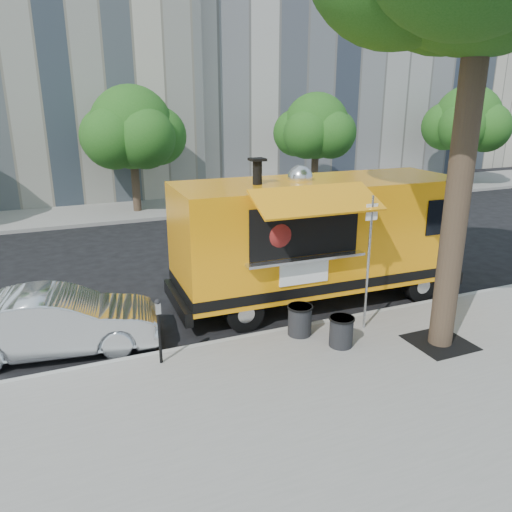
{
  "coord_description": "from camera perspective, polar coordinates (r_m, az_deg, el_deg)",
  "views": [
    {
      "loc": [
        -4.62,
        -10.03,
        5.09
      ],
      "look_at": [
        -0.43,
        0.0,
        1.62
      ],
      "focal_mm": 35.0,
      "sensor_mm": 36.0,
      "label": 1
    }
  ],
  "objects": [
    {
      "name": "building_mid",
      "position": [
        37.31,
        4.42,
        25.19
      ],
      "size": [
        20.0,
        14.0,
        20.0
      ],
      "primitive_type": "cube",
      "color": "#ACA7A1",
      "rests_on": "ground"
    },
    {
      "name": "curb",
      "position": [
        11.37,
        3.86,
        -8.51
      ],
      "size": [
        60.0,
        0.14,
        0.16
      ],
      "primitive_type": "cube",
      "color": "#999993",
      "rests_on": "ground"
    },
    {
      "name": "trash_bin_right",
      "position": [
        10.56,
        9.72,
        -8.41
      ],
      "size": [
        0.53,
        0.53,
        0.64
      ],
      "color": "black",
      "rests_on": "sidewalk"
    },
    {
      "name": "far_sidewalk",
      "position": [
        24.5,
        -11.37,
        5.52
      ],
      "size": [
        60.0,
        5.0,
        0.15
      ],
      "primitive_type": "cube",
      "color": "gray",
      "rests_on": "ground"
    },
    {
      "name": "far_tree_c",
      "position": [
        25.78,
        6.9,
        14.51
      ],
      "size": [
        3.24,
        3.24,
        5.21
      ],
      "color": "#33261C",
      "rests_on": "far_sidewalk"
    },
    {
      "name": "building_right",
      "position": [
        48.64,
        24.26,
        19.66
      ],
      "size": [
        16.0,
        12.0,
        16.0
      ],
      "primitive_type": "cube",
      "color": "beige",
      "rests_on": "ground"
    },
    {
      "name": "tree_well",
      "position": [
        11.35,
        20.25,
        -9.26
      ],
      "size": [
        1.2,
        1.2,
        0.02
      ],
      "primitive_type": "cube",
      "color": "black",
      "rests_on": "sidewalk"
    },
    {
      "name": "sedan",
      "position": [
        11.13,
        -21.8,
        -7.02
      ],
      "size": [
        4.27,
        1.99,
        1.35
      ],
      "primitive_type": "imported",
      "rotation": [
        0.0,
        0.0,
        1.43
      ],
      "color": "silver",
      "rests_on": "ground"
    },
    {
      "name": "far_tree_d",
      "position": [
        32.02,
        23.03,
        14.18
      ],
      "size": [
        3.78,
        3.78,
        5.64
      ],
      "color": "#33261C",
      "rests_on": "far_sidewalk"
    },
    {
      "name": "trash_bin_left",
      "position": [
        10.92,
        5.03,
        -7.22
      ],
      "size": [
        0.56,
        0.56,
        0.67
      ],
      "color": "black",
      "rests_on": "sidewalk"
    },
    {
      "name": "sidewalk",
      "position": [
        9.1,
        12.82,
        -16.22
      ],
      "size": [
        60.0,
        6.0,
        0.15
      ],
      "primitive_type": "cube",
      "color": "gray",
      "rests_on": "ground"
    },
    {
      "name": "food_truck",
      "position": [
        12.69,
        7.05,
        2.31
      ],
      "size": [
        7.59,
        3.58,
        3.73
      ],
      "rotation": [
        0.0,
        0.0,
        -0.03
      ],
      "color": "#FF9B0D",
      "rests_on": "ground"
    },
    {
      "name": "ground",
      "position": [
        12.16,
        1.89,
        -7.06
      ],
      "size": [
        120.0,
        120.0,
        0.0
      ],
      "primitive_type": "plane",
      "color": "black",
      "rests_on": "ground"
    },
    {
      "name": "sign_post",
      "position": [
        10.98,
        12.76,
        0.07
      ],
      "size": [
        0.28,
        0.06,
        3.0
      ],
      "color": "silver",
      "rests_on": "sidewalk"
    },
    {
      "name": "far_tree_b",
      "position": [
        23.05,
        -14.03,
        14.05
      ],
      "size": [
        3.6,
        3.6,
        5.5
      ],
      "color": "#33261C",
      "rests_on": "far_sidewalk"
    },
    {
      "name": "parking_meter",
      "position": [
        9.74,
        -11.04,
        -7.6
      ],
      "size": [
        0.11,
        0.11,
        1.33
      ],
      "color": "black",
      "rests_on": "sidewalk"
    }
  ]
}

